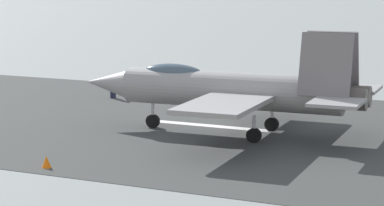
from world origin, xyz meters
The scene contains 5 objects.
ground_plane centered at (0.00, 0.00, 0.00)m, with size 400.00×400.00×0.00m, color gray.
runway_strip centered at (-0.02, 0.00, 0.01)m, with size 240.00×26.00×0.02m.
fighter_jet centered at (-1.05, 1.56, 2.45)m, with size 16.35×14.01×5.65m.
crew_person centered at (10.83, -6.32, 0.80)m, with size 0.67×0.40×1.60m.
marker_cone_mid centered at (3.60, 11.91, 0.28)m, with size 0.44×0.44×0.55m, color orange.
Camera 1 is at (-16.75, 40.60, 8.72)m, focal length 74.66 mm.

